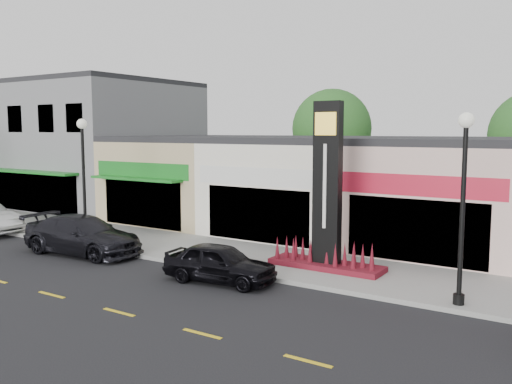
% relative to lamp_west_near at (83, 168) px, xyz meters
% --- Properties ---
extents(ground, '(120.00, 120.00, 0.00)m').
position_rel_lamp_west_near_xyz_m(ground, '(8.00, -2.50, -3.48)').
color(ground, black).
rests_on(ground, ground).
extents(sidewalk, '(52.00, 4.30, 0.15)m').
position_rel_lamp_west_near_xyz_m(sidewalk, '(8.00, 1.85, -3.40)').
color(sidewalk, gray).
rests_on(sidewalk, ground).
extents(curb, '(52.00, 0.20, 0.15)m').
position_rel_lamp_west_near_xyz_m(curb, '(8.00, -0.40, -3.40)').
color(curb, gray).
rests_on(curb, ground).
extents(building_grey_2story, '(12.00, 10.95, 8.30)m').
position_rel_lamp_west_near_xyz_m(building_grey_2story, '(-10.00, 8.98, 0.67)').
color(building_grey_2story, slate).
rests_on(building_grey_2story, ground).
extents(shop_beige, '(7.00, 10.85, 4.80)m').
position_rel_lamp_west_near_xyz_m(shop_beige, '(-0.50, 8.96, -1.08)').
color(shop_beige, tan).
rests_on(shop_beige, ground).
extents(shop_cream, '(7.00, 10.01, 4.80)m').
position_rel_lamp_west_near_xyz_m(shop_cream, '(6.50, 8.97, -1.08)').
color(shop_cream, silver).
rests_on(shop_cream, ground).
extents(shop_pink_w, '(7.00, 10.01, 4.80)m').
position_rel_lamp_west_near_xyz_m(shop_pink_w, '(13.50, 8.97, -1.08)').
color(shop_pink_w, beige).
rests_on(shop_pink_w, ground).
extents(tree_rear_west, '(5.20, 5.20, 7.83)m').
position_rel_lamp_west_near_xyz_m(tree_rear_west, '(4.00, 17.00, 1.74)').
color(tree_rear_west, '#382619').
rests_on(tree_rear_west, ground).
extents(lamp_west_near, '(0.44, 0.44, 5.47)m').
position_rel_lamp_west_near_xyz_m(lamp_west_near, '(0.00, 0.00, 0.00)').
color(lamp_west_near, black).
rests_on(lamp_west_near, sidewalk).
extents(lamp_east_near, '(0.44, 0.44, 5.47)m').
position_rel_lamp_west_near_xyz_m(lamp_east_near, '(16.00, 0.00, 0.00)').
color(lamp_east_near, black).
rests_on(lamp_east_near, sidewalk).
extents(pylon_sign, '(4.20, 1.30, 6.00)m').
position_rel_lamp_west_near_xyz_m(pylon_sign, '(11.00, 1.70, -1.20)').
color(pylon_sign, '#570F14').
rests_on(pylon_sign, sidewalk).
extents(car_dark_sedan, '(2.60, 5.60, 1.58)m').
position_rel_lamp_west_near_xyz_m(car_dark_sedan, '(1.23, -1.18, -2.68)').
color(car_dark_sedan, black).
rests_on(car_dark_sedan, ground).
extents(car_black_sedan, '(1.99, 4.07, 1.34)m').
position_rel_lamp_west_near_xyz_m(car_black_sedan, '(8.56, -1.48, -2.81)').
color(car_black_sedan, black).
rests_on(car_black_sedan, ground).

